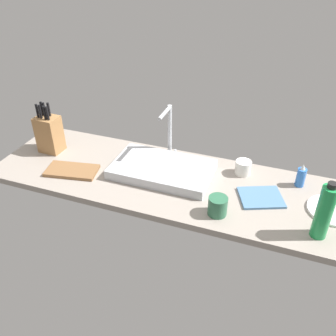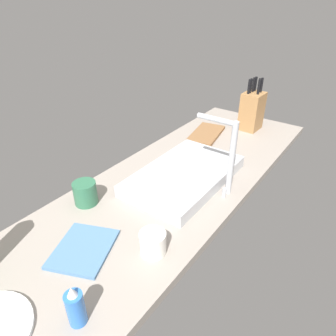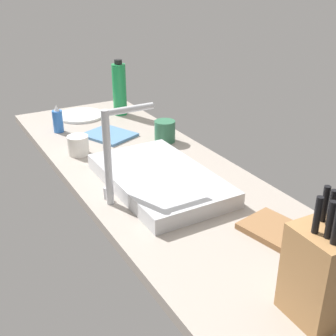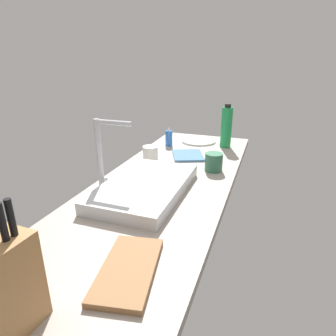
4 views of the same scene
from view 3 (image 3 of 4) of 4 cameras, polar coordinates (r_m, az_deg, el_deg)
The scene contains 11 objects.
countertop_slab at distance 157.98cm, azimuth -1.09°, elevation -1.63°, with size 193.82×59.75×3.50cm, color gray.
sink_basin at distance 149.24cm, azimuth -1.16°, elevation -1.45°, with size 52.78×31.52×5.21cm, color #B7BABF.
faucet at distance 133.65cm, azimuth -7.18°, elevation 2.57°, with size 5.50×16.88×30.93cm.
knife_block at distance 98.14cm, azimuth 19.11°, elevation -12.80°, with size 13.08×11.01×29.32cm.
cutting_board at distance 126.47cm, azimuth 15.52°, elevation -8.68°, with size 27.29×14.13×1.80cm, color brown.
soap_bottle at distance 203.67cm, azimuth -14.16°, elevation 6.05°, with size 4.58×4.58×12.70cm.
water_bottle at distance 221.28cm, azimuth -6.35°, elevation 10.19°, with size 6.85×6.85×27.41cm.
dinner_plate at distance 223.99cm, azimuth -11.35°, elevation 6.74°, with size 23.23×23.23×1.20cm, color white.
dish_towel at distance 195.52cm, azimuth -7.61°, elevation 4.30°, with size 20.31×16.91×1.20cm, color teal.
coffee_mug at distance 186.77cm, azimuth -0.42°, elevation 4.81°, with size 8.89×8.89×9.13cm, color #2D6647.
ceramic_cup at distance 177.64cm, azimuth -11.62°, elevation 2.93°, with size 8.43×8.43×7.67cm, color silver.
Camera 3 is at (-123.92, 67.53, 72.76)cm, focal length 46.78 mm.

